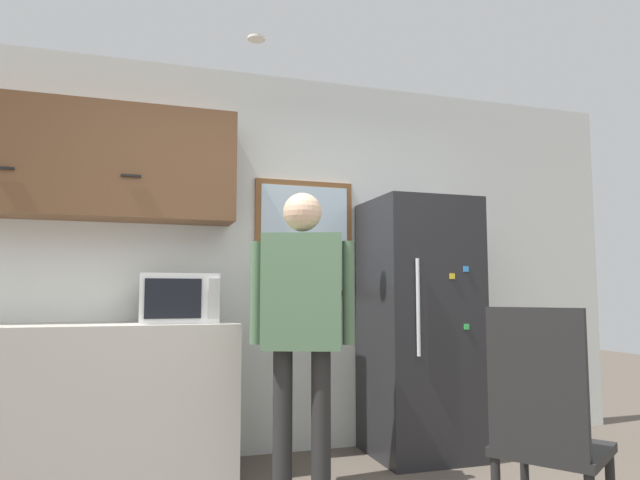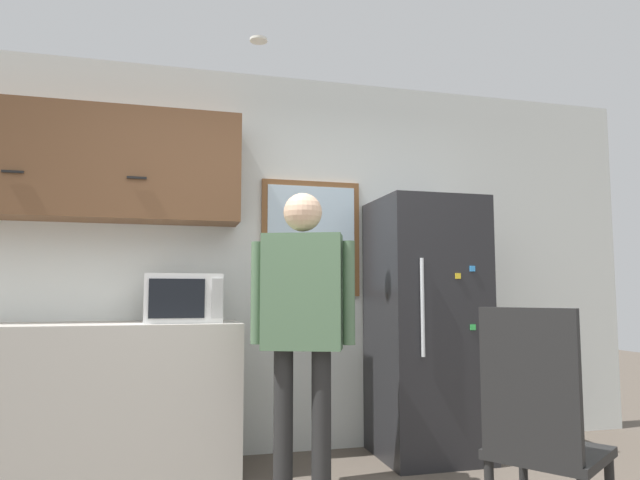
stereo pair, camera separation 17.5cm
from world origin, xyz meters
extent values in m
cube|color=silver|center=(0.00, 2.06, 1.35)|extent=(6.00, 0.06, 2.70)
cube|color=#BCB7AD|center=(-1.19, 1.74, 0.46)|extent=(2.01, 0.58, 0.92)
cube|color=brown|center=(-1.19, 1.87, 1.94)|extent=(2.01, 0.32, 0.73)
cube|color=black|center=(-1.55, 1.70, 1.83)|extent=(0.12, 0.01, 0.01)
cube|color=black|center=(-0.84, 1.70, 1.83)|extent=(0.12, 0.01, 0.01)
cube|color=white|center=(-0.54, 1.73, 1.07)|extent=(0.47, 0.38, 0.30)
cube|color=black|center=(-0.58, 1.54, 1.07)|extent=(0.33, 0.01, 0.24)
cube|color=#B2B2B2|center=(-0.34, 1.54, 1.07)|extent=(0.07, 0.01, 0.24)
cylinder|color=black|center=(0.01, 1.23, 0.39)|extent=(0.11, 0.11, 0.79)
cylinder|color=black|center=(0.21, 1.15, 0.39)|extent=(0.11, 0.11, 0.79)
cube|color=#4C6B4C|center=(0.11, 1.19, 1.12)|extent=(0.50, 0.36, 0.65)
sphere|color=#D8AD8C|center=(0.11, 1.19, 1.57)|extent=(0.22, 0.22, 0.22)
cylinder|color=#4C6B4C|center=(-0.14, 1.28, 1.11)|extent=(0.07, 0.07, 0.58)
cylinder|color=#4C6B4C|center=(0.36, 1.10, 1.11)|extent=(0.07, 0.07, 0.58)
cube|color=#232326|center=(1.10, 1.68, 0.88)|extent=(0.69, 0.68, 1.76)
cylinder|color=silver|center=(0.91, 1.32, 1.02)|extent=(0.02, 0.02, 0.62)
cube|color=green|center=(1.27, 1.34, 0.89)|extent=(0.04, 0.01, 0.04)
cube|color=yellow|center=(1.17, 1.34, 1.22)|extent=(0.04, 0.01, 0.04)
cube|color=#338CDB|center=(1.27, 1.34, 1.27)|extent=(0.04, 0.01, 0.04)
cube|color=black|center=(0.95, 0.17, 0.43)|extent=(0.60, 0.60, 0.04)
cube|color=black|center=(0.79, 0.06, 0.75)|extent=(0.26, 0.35, 0.59)
cube|color=brown|center=(0.36, 2.02, 1.51)|extent=(0.73, 0.04, 0.84)
cube|color=silver|center=(0.36, 2.00, 1.51)|extent=(0.65, 0.01, 0.76)
cylinder|color=white|center=(-0.12, 1.42, 2.68)|extent=(0.11, 0.11, 0.01)
camera|label=1|loc=(-0.78, -1.94, 1.10)|focal=32.00mm
camera|label=2|loc=(-0.62, -1.99, 1.10)|focal=32.00mm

